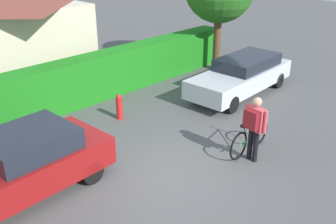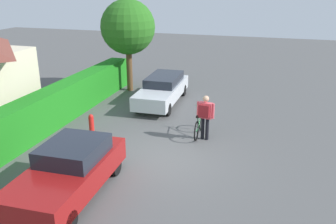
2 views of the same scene
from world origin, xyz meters
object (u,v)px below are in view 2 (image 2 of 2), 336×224
Objects in this scene: fire_hydrant at (91,124)px; parked_car_near at (69,171)px; bicycle at (199,125)px; person_rider at (205,113)px; tree_kerbside at (128,27)px; parked_car_far at (163,89)px.

parked_car_near is at bearing -159.53° from fire_hydrant.
person_rider is (-0.33, -0.28, 0.64)m from bicycle.
tree_kerbside is at bearing 8.48° from fire_hydrant.
fire_hydrant is at bearing 99.73° from person_rider.
bicycle is at bearing 40.32° from person_rider.
tree_kerbside is at bearing 44.78° from bicycle.
tree_kerbside reaches higher than parked_car_far.
fire_hydrant is (4.01, 1.50, -0.31)m from parked_car_near.
parked_car_near is 2.33× the size of bicycle.
parked_car_near is 2.44× the size of person_rider.
bicycle is 1.05× the size of person_rider.
parked_car_far is at bearing -18.60° from fire_hydrant.
person_rider is at bearing -139.68° from bicycle.
parked_car_near is at bearing 149.13° from person_rider.
person_rider is 0.36× the size of tree_kerbside.
bicycle is 7.65m from tree_kerbside.
tree_kerbside reaches higher than fire_hydrant.
tree_kerbside reaches higher than parked_car_near.
person_rider reaches higher than parked_car_near.
bicycle is at bearing -75.12° from fire_hydrant.
parked_car_far is 5.73× the size of fire_hydrant.
bicycle is 0.37× the size of tree_kerbside.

